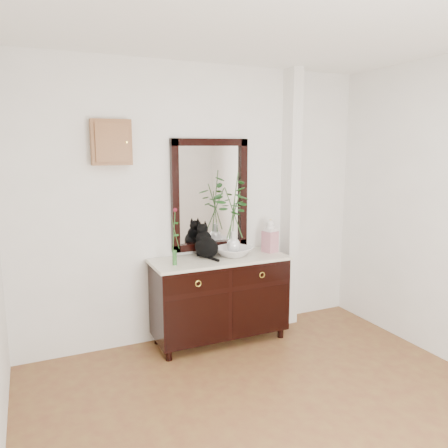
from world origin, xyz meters
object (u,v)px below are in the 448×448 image
lotus_bowl (233,252)px  ginger_jar (270,235)px  cat (206,241)px  sideboard (220,295)px

lotus_bowl → ginger_jar: (0.41, 0.00, 0.13)m
lotus_bowl → ginger_jar: size_ratio=1.04×
lotus_bowl → cat: bearing=167.6°
lotus_bowl → ginger_jar: bearing=0.0°
lotus_bowl → ginger_jar: 0.43m
cat → ginger_jar: ginger_jar is taller
cat → lotus_bowl: (0.26, -0.06, -0.12)m
ginger_jar → lotus_bowl: bearing=-180.0°
sideboard → ginger_jar: ginger_jar is taller
sideboard → ginger_jar: 0.79m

